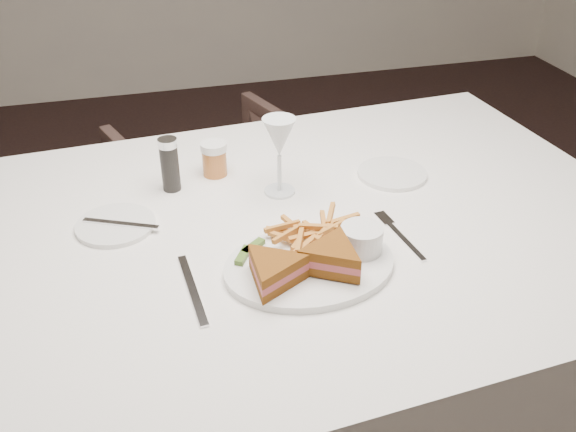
# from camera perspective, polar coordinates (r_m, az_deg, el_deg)

# --- Properties ---
(ground) EXTENTS (5.00, 5.00, 0.00)m
(ground) POSITION_cam_1_polar(r_m,az_deg,el_deg) (2.04, 0.49, -13.52)
(ground) COLOR black
(ground) RESTS_ON ground
(table) EXTENTS (1.61, 1.13, 0.75)m
(table) POSITION_cam_1_polar(r_m,az_deg,el_deg) (1.55, -0.50, -12.51)
(table) COLOR white
(table) RESTS_ON ground
(chair_far) EXTENTS (0.76, 0.73, 0.63)m
(chair_far) POSITION_cam_1_polar(r_m,az_deg,el_deg) (2.28, -5.96, 1.71)
(chair_far) COLOR #442F2A
(chair_far) RESTS_ON ground
(table_setting) EXTENTS (0.79, 0.58, 0.18)m
(table_setting) POSITION_cam_1_polar(r_m,az_deg,el_deg) (1.24, 0.41, -0.80)
(table_setting) COLOR white
(table_setting) RESTS_ON table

